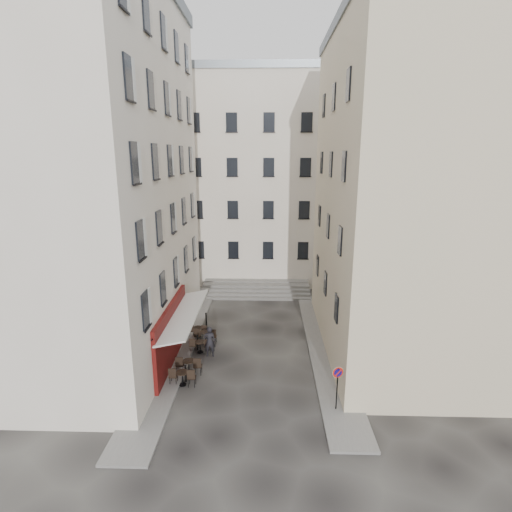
{
  "coord_description": "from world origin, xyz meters",
  "views": [
    {
      "loc": [
        0.97,
        -19.46,
        11.57
      ],
      "look_at": [
        0.26,
        4.0,
        5.54
      ],
      "focal_mm": 28.0,
      "sensor_mm": 36.0,
      "label": 1
    }
  ],
  "objects_px": {
    "pedestrian": "(210,341)",
    "bistro_table_b": "(189,365)",
    "no_parking_sign": "(338,380)",
    "bistro_table_a": "(183,377)"
  },
  "relations": [
    {
      "from": "pedestrian",
      "to": "bistro_table_b",
      "type": "bearing_deg",
      "value": 62.62
    },
    {
      "from": "no_parking_sign",
      "to": "bistro_table_b",
      "type": "xyz_separation_m",
      "value": [
        -7.41,
        3.03,
        -1.09
      ]
    },
    {
      "from": "no_parking_sign",
      "to": "bistro_table_a",
      "type": "relative_size",
      "value": 1.63
    },
    {
      "from": "bistro_table_b",
      "to": "pedestrian",
      "type": "xyz_separation_m",
      "value": [
        0.84,
        1.98,
        0.43
      ]
    },
    {
      "from": "bistro_table_a",
      "to": "pedestrian",
      "type": "distance_m",
      "value": 3.28
    },
    {
      "from": "no_parking_sign",
      "to": "bistro_table_a",
      "type": "bearing_deg",
      "value": 150.02
    },
    {
      "from": "pedestrian",
      "to": "no_parking_sign",
      "type": "bearing_deg",
      "value": 138.42
    },
    {
      "from": "bistro_table_a",
      "to": "bistro_table_b",
      "type": "relative_size",
      "value": 0.98
    },
    {
      "from": "no_parking_sign",
      "to": "pedestrian",
      "type": "xyz_separation_m",
      "value": [
        -6.57,
        5.01,
        -0.67
      ]
    },
    {
      "from": "no_parking_sign",
      "to": "bistro_table_a",
      "type": "height_order",
      "value": "no_parking_sign"
    }
  ]
}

